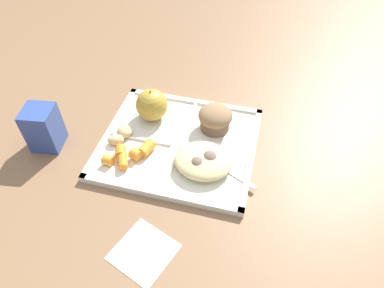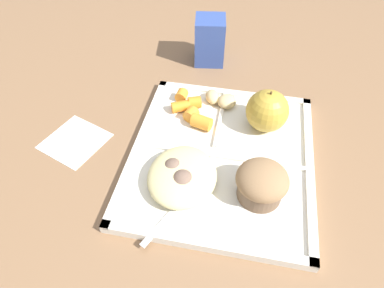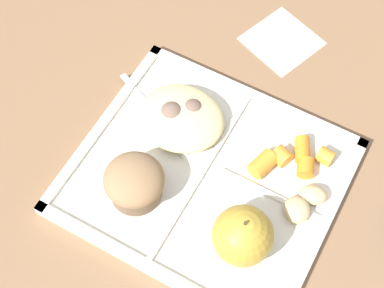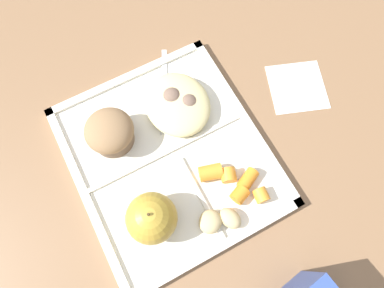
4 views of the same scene
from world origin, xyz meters
name	(u,v)px [view 1 (image 1 of 4)]	position (x,y,z in m)	size (l,w,h in m)	color
ground	(179,145)	(0.00, 0.00, 0.00)	(6.00, 6.00, 0.00)	#846042
lunch_tray	(179,144)	(0.00, 0.00, 0.01)	(0.33, 0.30, 0.02)	silver
green_apple	(152,105)	(-0.08, 0.06, 0.05)	(0.07, 0.07, 0.08)	#B79333
bran_muffin	(215,118)	(0.07, 0.06, 0.04)	(0.08, 0.08, 0.06)	brown
carrot_slice_diagonal	(108,160)	(-0.12, -0.09, 0.02)	(0.02, 0.02, 0.02)	orange
carrot_slice_near_corner	(147,148)	(-0.06, -0.04, 0.02)	(0.02, 0.02, 0.04)	orange
carrot_slice_large	(123,161)	(-0.09, -0.09, 0.02)	(0.02, 0.02, 0.03)	orange
carrot_slice_back	(136,154)	(-0.07, -0.07, 0.02)	(0.02, 0.02, 0.02)	orange
carrot_slice_center	(121,152)	(-0.11, -0.07, 0.02)	(0.02, 0.02, 0.02)	orange
potato_chunk_golden	(116,140)	(-0.13, -0.04, 0.02)	(0.04, 0.03, 0.02)	tan
potato_chunk_browned	(125,131)	(-0.12, -0.01, 0.02)	(0.04, 0.03, 0.02)	tan
egg_noodle_pile	(203,161)	(0.07, -0.05, 0.03)	(0.12, 0.10, 0.03)	beige
meatball_front	(209,160)	(0.08, -0.05, 0.03)	(0.04, 0.04, 0.04)	#755B4C
meatball_back	(197,165)	(0.06, -0.07, 0.03)	(0.04, 0.04, 0.04)	#755B4C
plastic_fork	(218,165)	(0.10, -0.04, 0.01)	(0.15, 0.08, 0.00)	silver
milk_carton	(43,128)	(-0.28, -0.07, 0.05)	(0.06, 0.06, 0.10)	#334C99
paper_napkin	(144,252)	(0.01, -0.26, 0.00)	(0.10, 0.10, 0.00)	white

